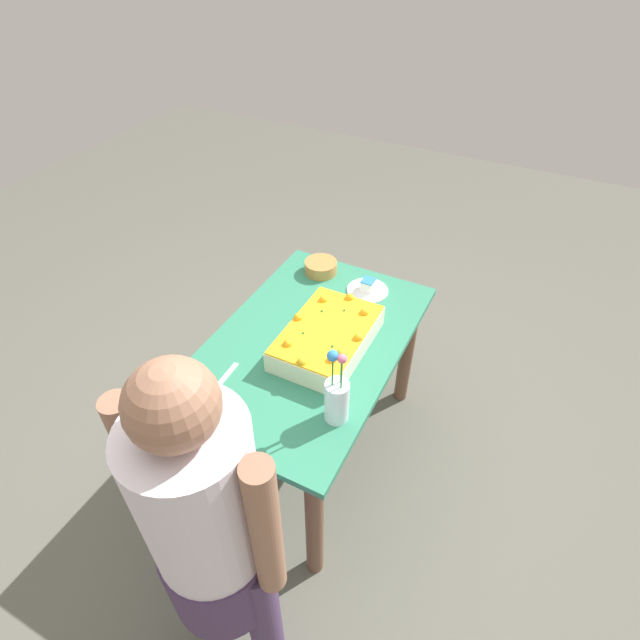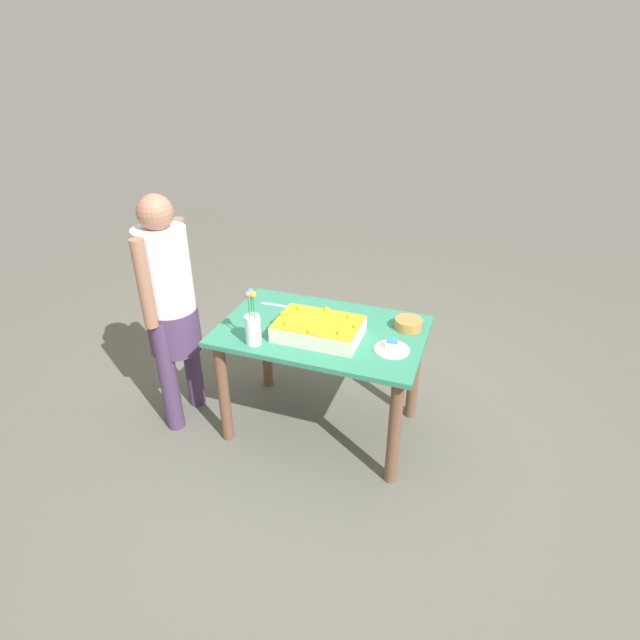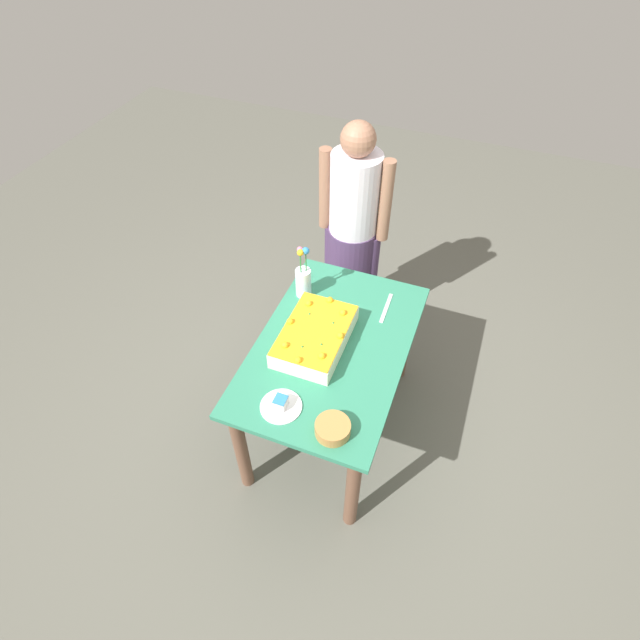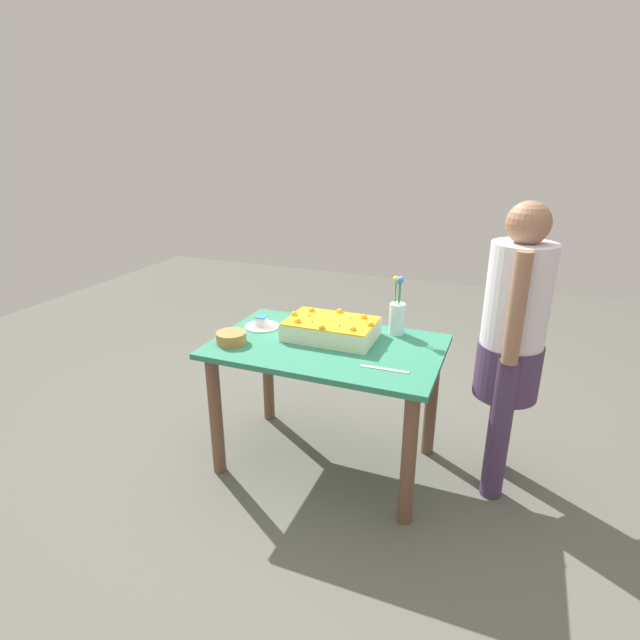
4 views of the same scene
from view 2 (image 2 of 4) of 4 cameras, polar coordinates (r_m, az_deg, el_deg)
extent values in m
plane|color=#5E5D52|center=(3.34, 0.20, -11.95)|extent=(8.00, 8.00, 0.00)
cube|color=#308060|center=(2.92, 0.23, -1.26)|extent=(1.19, 0.75, 0.03)
cylinder|color=brown|center=(3.09, -10.96, -8.15)|extent=(0.07, 0.07, 0.70)
cylinder|color=brown|center=(2.79, 8.47, -12.57)|extent=(0.07, 0.07, 0.70)
cylinder|color=brown|center=(3.52, -6.17, -2.63)|extent=(0.07, 0.07, 0.70)
cylinder|color=brown|center=(3.27, 10.72, -5.83)|extent=(0.07, 0.07, 0.70)
cube|color=#E9F0CC|center=(2.81, -0.15, -1.09)|extent=(0.48, 0.31, 0.09)
cube|color=yellow|center=(2.79, -0.15, -0.19)|extent=(0.47, 0.31, 0.01)
sphere|color=yellow|center=(2.73, 4.15, -0.78)|extent=(0.04, 0.04, 0.04)
sphere|color=yellow|center=(2.82, 3.44, 0.34)|extent=(0.04, 0.04, 0.04)
sphere|color=yellow|center=(2.90, 0.75, 1.18)|extent=(0.04, 0.04, 0.04)
sphere|color=yellow|center=(2.91, -2.36, 1.31)|extent=(0.04, 0.04, 0.04)
sphere|color=yellow|center=(2.86, -4.25, 0.67)|extent=(0.04, 0.04, 0.04)
sphere|color=yellow|center=(2.76, -3.82, -0.42)|extent=(0.04, 0.04, 0.04)
sphere|color=yellow|center=(2.67, -1.12, -1.35)|extent=(0.04, 0.04, 0.04)
sphere|color=yellow|center=(2.66, 2.27, -1.51)|extent=(0.04, 0.04, 0.04)
cone|color=#2D8438|center=(2.76, -2.31, -0.39)|extent=(0.02, 0.02, 0.02)
cone|color=#2D8438|center=(2.87, -1.02, 0.81)|extent=(0.02, 0.02, 0.02)
cone|color=#2D8438|center=(2.82, 1.90, 0.26)|extent=(0.02, 0.02, 0.02)
cone|color=#2D8438|center=(2.74, 2.30, -0.66)|extent=(0.02, 0.02, 0.02)
cylinder|color=white|center=(2.74, 8.19, -3.36)|extent=(0.19, 0.19, 0.01)
cube|color=white|center=(2.72, 8.23, -2.84)|extent=(0.06, 0.06, 0.05)
cube|color=#2E7EC9|center=(2.71, 8.27, -2.33)|extent=(0.06, 0.06, 0.01)
cube|color=silver|center=(3.18, -4.75, 1.68)|extent=(0.23, 0.03, 0.00)
cylinder|color=white|center=(2.75, -7.66, -1.13)|extent=(0.09, 0.09, 0.17)
cylinder|color=#2D8438|center=(2.67, -7.60, 1.63)|extent=(0.01, 0.01, 0.13)
sphere|color=yellow|center=(2.64, -7.69, 2.93)|extent=(0.04, 0.04, 0.04)
cylinder|color=#2D8438|center=(2.70, -7.85, 1.89)|extent=(0.01, 0.01, 0.13)
sphere|color=#2F83CA|center=(2.67, -7.95, 3.19)|extent=(0.04, 0.04, 0.04)
cylinder|color=#2D8438|center=(2.67, -8.14, 1.60)|extent=(0.01, 0.01, 0.13)
sphere|color=pink|center=(2.64, -8.24, 2.90)|extent=(0.03, 0.03, 0.03)
cylinder|color=#BB7F41|center=(2.95, 10.09, -0.44)|extent=(0.16, 0.16, 0.06)
cylinder|color=#493458|center=(3.24, -16.96, -6.19)|extent=(0.11, 0.11, 0.78)
cylinder|color=#493458|center=(3.41, -14.50, -3.88)|extent=(0.11, 0.11, 0.78)
cylinder|color=#493458|center=(3.19, -16.33, -0.97)|extent=(0.31, 0.32, 0.28)
cylinder|color=silver|center=(3.02, -17.32, 5.29)|extent=(0.30, 0.30, 0.52)
sphere|color=#986950|center=(2.91, -18.33, 11.61)|extent=(0.20, 0.20, 0.20)
cylinder|color=#986950|center=(2.89, -19.43, 3.83)|extent=(0.08, 0.08, 0.52)
cylinder|color=#986950|center=(3.16, -15.37, 6.62)|extent=(0.08, 0.08, 0.52)
camera|label=1|loc=(2.72, -36.66, 23.40)|focal=28.00mm
camera|label=3|loc=(3.05, 40.60, 32.45)|focal=28.00mm
camera|label=4|loc=(4.95, -0.49, 24.01)|focal=28.00mm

